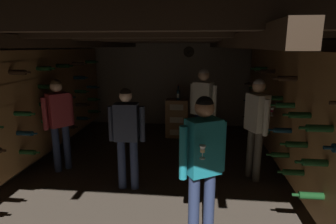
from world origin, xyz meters
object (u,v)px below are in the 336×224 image
Objects in this scene: display_bottle at (178,94)px; person_guest_mid_left at (59,117)px; wine_crate_stack at (177,118)px; person_guest_near_right at (203,158)px; person_guest_far_right at (203,105)px; person_host_center at (127,130)px; person_guest_mid_right at (256,120)px.

person_guest_mid_left reaches higher than display_bottle.
wine_crate_stack is 0.55× the size of person_guest_near_right.
display_bottle is at bearing -50.93° from wine_crate_stack.
display_bottle is 0.20× the size of person_guest_far_right.
person_guest_near_right reaches higher than display_bottle.
person_guest_mid_left reaches higher than person_host_center.
person_guest_mid_left is (-1.29, 0.52, 0.03)m from person_host_center.
person_host_center is 0.94× the size of person_guest_mid_right.
person_guest_mid_right is at bearing -46.27° from person_guest_far_right.
person_host_center reaches higher than display_bottle.
display_bottle is 0.22× the size of person_guest_mid_left.
person_guest_mid_right is 1.00× the size of person_guest_near_right.
person_guest_mid_right is 1.83m from person_guest_near_right.
person_guest_far_right is (1.12, 1.38, 0.12)m from person_host_center.
person_guest_near_right is (0.51, -3.65, -0.05)m from display_bottle.
person_host_center is 0.97× the size of person_guest_mid_left.
person_guest_near_right is at bearing -45.41° from person_host_center.
person_guest_mid_left is at bearing 145.82° from person_guest_near_right.
display_bottle reaches higher than wine_crate_stack.
person_host_center is at bearing 134.59° from person_guest_near_right.
wine_crate_stack is at bearing 124.07° from person_guest_mid_right.
person_guest_far_right reaches higher than person_host_center.
person_guest_near_right is (1.08, -1.10, 0.07)m from person_host_center.
person_guest_mid_left is at bearing -160.35° from person_guest_far_right.
person_host_center reaches higher than wine_crate_stack.
person_guest_mid_right is at bearing -55.93° from wine_crate_stack.
person_guest_near_right reaches higher than wine_crate_stack.
person_guest_mid_left is at bearing -179.87° from person_guest_mid_right.
person_guest_mid_left is (-1.84, -2.06, 0.50)m from wine_crate_stack.
person_guest_mid_right is 0.96× the size of person_guest_far_right.
person_guest_mid_right is at bearing -56.01° from display_bottle.
person_host_center is at bearing -101.95° from wine_crate_stack.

